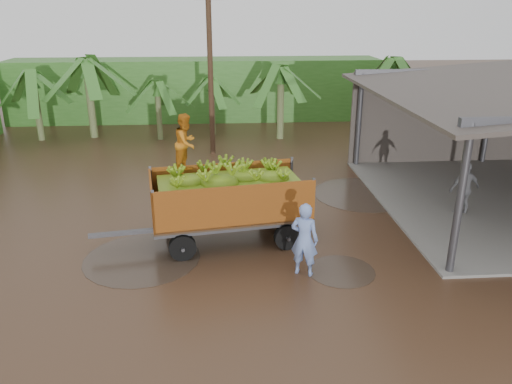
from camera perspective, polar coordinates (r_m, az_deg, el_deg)
ground at (r=16.16m, az=-1.81°, el=-3.41°), size 100.00×100.00×0.00m
hedge_north at (r=31.17m, az=-6.87°, el=11.58°), size 22.00×3.00×3.60m
banana_trailer at (r=14.43m, az=-3.21°, el=-0.55°), size 6.33×2.83×3.76m
man_blue at (r=12.77m, az=5.55°, el=-5.41°), size 0.85×0.73×1.97m
man_grey at (r=17.71m, az=22.71°, el=0.34°), size 1.16×0.66×1.85m
utility_pole at (r=23.05m, az=-5.23°, el=13.43°), size 1.20×0.24×7.39m
banana_plants at (r=22.05m, az=-18.92°, el=7.25°), size 24.40×20.40×4.24m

